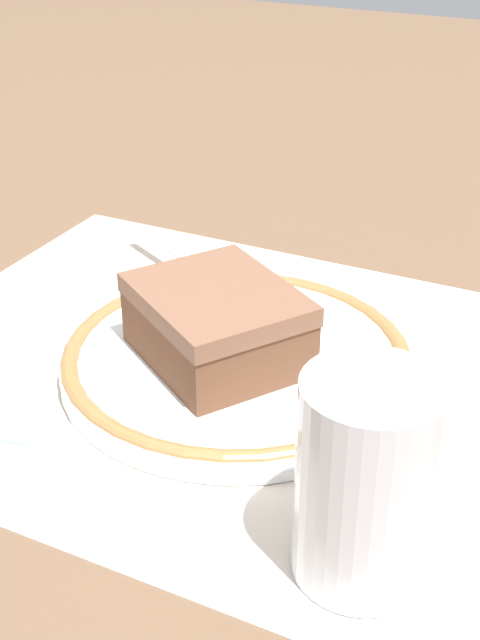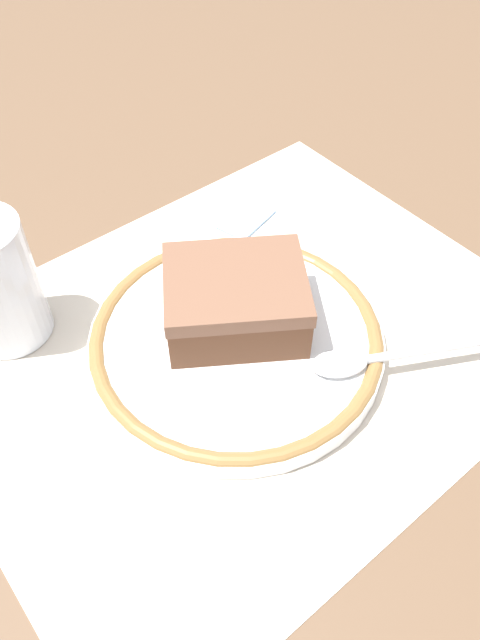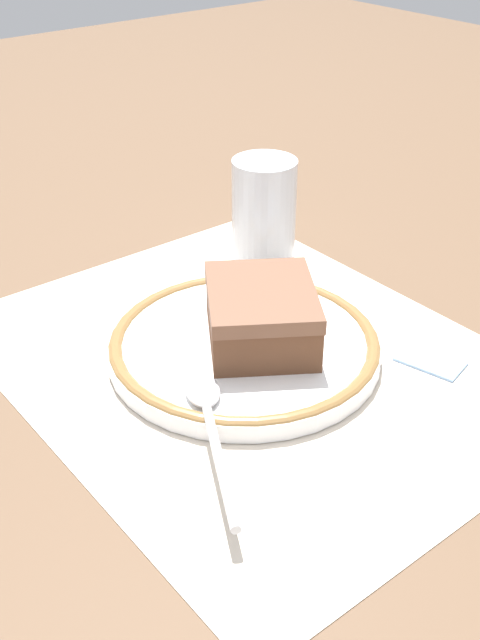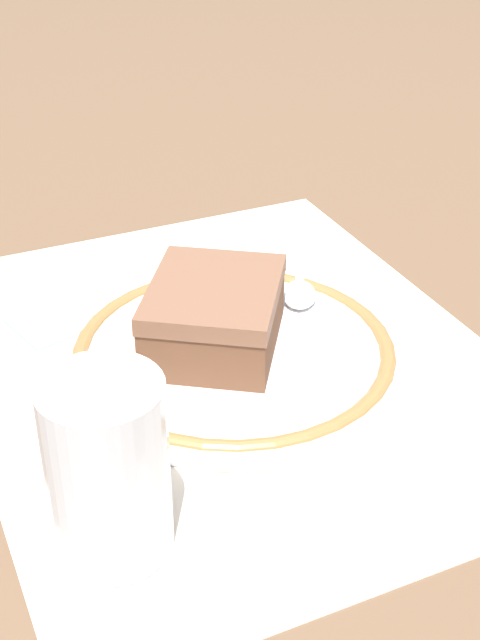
% 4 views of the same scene
% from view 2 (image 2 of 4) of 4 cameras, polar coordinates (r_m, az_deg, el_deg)
% --- Properties ---
extents(ground_plane, '(2.40, 2.40, 0.00)m').
position_cam_2_polar(ground_plane, '(0.46, 0.42, -2.13)').
color(ground_plane, brown).
extents(placemat, '(0.43, 0.34, 0.00)m').
position_cam_2_polar(placemat, '(0.46, 0.42, -2.07)').
color(placemat, beige).
rests_on(placemat, ground_plane).
extents(plate, '(0.21, 0.21, 0.02)m').
position_cam_2_polar(plate, '(0.45, 0.00, -2.12)').
color(plate, white).
rests_on(plate, placemat).
extents(cake_slice, '(0.13, 0.12, 0.05)m').
position_cam_2_polar(cake_slice, '(0.44, -0.57, 1.75)').
color(cake_slice, brown).
rests_on(cake_slice, plate).
extents(spoon, '(0.14, 0.08, 0.01)m').
position_cam_2_polar(spoon, '(0.44, 12.53, -3.38)').
color(spoon, silver).
rests_on(spoon, plate).
extents(sugar_packet, '(0.06, 0.04, 0.01)m').
position_cam_2_polar(sugar_packet, '(0.56, 0.60, 9.41)').
color(sugar_packet, '#8CB2E0').
rests_on(sugar_packet, placemat).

